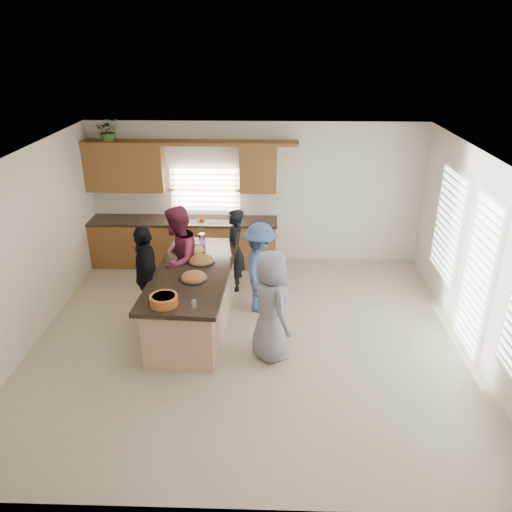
{
  "coord_description": "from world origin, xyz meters",
  "views": [
    {
      "loc": [
        0.3,
        -6.46,
        4.31
      ],
      "look_at": [
        0.08,
        0.56,
        1.15
      ],
      "focal_mm": 35.0,
      "sensor_mm": 36.0,
      "label": 1
    }
  ],
  "objects_px": {
    "woman_left_front": "(147,276)",
    "woman_right_back": "(260,268)",
    "salad_bowl": "(164,300)",
    "island": "(194,299)",
    "woman_right_front": "(271,306)",
    "woman_left_mid": "(178,260)",
    "woman_left_back": "(235,250)"
  },
  "relations": [
    {
      "from": "woman_left_front",
      "to": "woman_right_back",
      "type": "relative_size",
      "value": 1.08
    },
    {
      "from": "salad_bowl",
      "to": "woman_right_back",
      "type": "bearing_deg",
      "value": 51.1
    },
    {
      "from": "island",
      "to": "woman_right_back",
      "type": "relative_size",
      "value": 1.78
    },
    {
      "from": "woman_right_back",
      "to": "woman_right_front",
      "type": "relative_size",
      "value": 0.94
    },
    {
      "from": "woman_left_front",
      "to": "woman_left_mid",
      "type": "bearing_deg",
      "value": 118.87
    },
    {
      "from": "woman_left_mid",
      "to": "woman_left_front",
      "type": "distance_m",
      "value": 0.64
    },
    {
      "from": "woman_left_mid",
      "to": "woman_right_back",
      "type": "bearing_deg",
      "value": 98.45
    },
    {
      "from": "salad_bowl",
      "to": "woman_left_front",
      "type": "xyz_separation_m",
      "value": [
        -0.5,
        1.07,
        -0.19
      ]
    },
    {
      "from": "island",
      "to": "salad_bowl",
      "type": "xyz_separation_m",
      "value": [
        -0.22,
        -1.06,
        0.57
      ]
    },
    {
      "from": "woman_left_back",
      "to": "woman_right_back",
      "type": "xyz_separation_m",
      "value": [
        0.47,
        -0.75,
        0.02
      ]
    },
    {
      "from": "woman_left_front",
      "to": "woman_left_back",
      "type": "bearing_deg",
      "value": 113.49
    },
    {
      "from": "salad_bowl",
      "to": "woman_left_back",
      "type": "relative_size",
      "value": 0.25
    },
    {
      "from": "woman_left_mid",
      "to": "woman_right_front",
      "type": "xyz_separation_m",
      "value": [
        1.52,
        -1.33,
        -0.08
      ]
    },
    {
      "from": "woman_right_back",
      "to": "woman_right_front",
      "type": "distance_m",
      "value": 1.34
    },
    {
      "from": "salad_bowl",
      "to": "woman_left_mid",
      "type": "relative_size",
      "value": 0.21
    },
    {
      "from": "island",
      "to": "woman_right_front",
      "type": "bearing_deg",
      "value": -31.47
    },
    {
      "from": "island",
      "to": "salad_bowl",
      "type": "height_order",
      "value": "salad_bowl"
    },
    {
      "from": "island",
      "to": "woman_left_mid",
      "type": "height_order",
      "value": "woman_left_mid"
    },
    {
      "from": "woman_left_back",
      "to": "island",
      "type": "bearing_deg",
      "value": -29.87
    },
    {
      "from": "island",
      "to": "woman_left_mid",
      "type": "xyz_separation_m",
      "value": [
        -0.31,
        0.49,
        0.45
      ]
    },
    {
      "from": "woman_left_front",
      "to": "woman_right_front",
      "type": "relative_size",
      "value": 1.01
    },
    {
      "from": "woman_left_back",
      "to": "woman_right_back",
      "type": "distance_m",
      "value": 0.89
    },
    {
      "from": "woman_right_back",
      "to": "woman_right_front",
      "type": "height_order",
      "value": "woman_right_front"
    },
    {
      "from": "woman_left_back",
      "to": "woman_right_back",
      "type": "bearing_deg",
      "value": 26.22
    },
    {
      "from": "woman_left_mid",
      "to": "woman_right_front",
      "type": "relative_size",
      "value": 1.09
    },
    {
      "from": "woman_left_back",
      "to": "woman_left_mid",
      "type": "height_order",
      "value": "woman_left_mid"
    },
    {
      "from": "island",
      "to": "woman_right_back",
      "type": "height_order",
      "value": "woman_right_back"
    },
    {
      "from": "woman_right_front",
      "to": "salad_bowl",
      "type": "bearing_deg",
      "value": 74.35
    },
    {
      "from": "salad_bowl",
      "to": "woman_left_front",
      "type": "distance_m",
      "value": 1.2
    },
    {
      "from": "salad_bowl",
      "to": "woman_right_front",
      "type": "height_order",
      "value": "woman_right_front"
    },
    {
      "from": "salad_bowl",
      "to": "woman_left_mid",
      "type": "distance_m",
      "value": 1.56
    },
    {
      "from": "woman_right_front",
      "to": "woman_left_front",
      "type": "bearing_deg",
      "value": 41.78
    }
  ]
}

